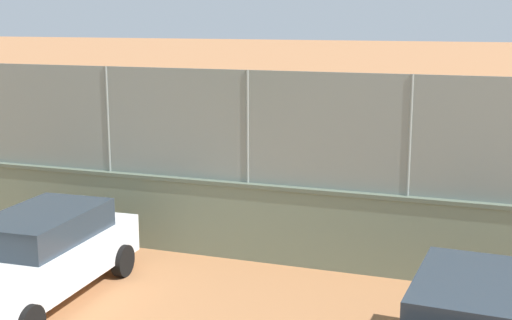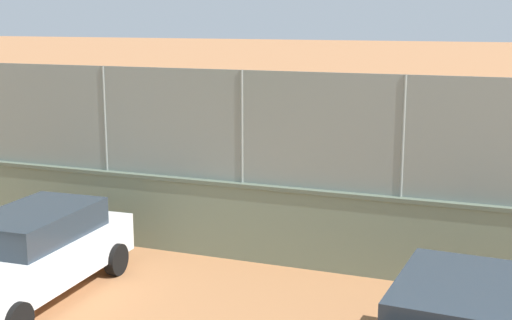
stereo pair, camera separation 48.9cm
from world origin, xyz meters
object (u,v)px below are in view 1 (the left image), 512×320
(parked_car_white, at_px, (39,255))
(player_near_wall_returning, at_px, (96,151))
(player_crossing_court, at_px, (453,161))
(sports_ball, at_px, (43,185))
(spare_ball_by_wall, at_px, (229,234))

(parked_car_white, bearing_deg, player_near_wall_returning, -62.54)
(player_near_wall_returning, relative_size, player_crossing_court, 0.96)
(player_crossing_court, height_order, sports_ball, player_crossing_court)
(player_crossing_court, xyz_separation_m, sports_ball, (11.18, 3.82, -0.80))
(player_near_wall_returning, height_order, spare_ball_by_wall, player_near_wall_returning)
(player_crossing_court, distance_m, sports_ball, 11.85)
(spare_ball_by_wall, bearing_deg, player_near_wall_returning, -33.48)
(player_crossing_court, relative_size, parked_car_white, 0.34)
(player_near_wall_returning, xyz_separation_m, player_crossing_court, (-10.49, -2.11, 0.04))
(sports_ball, relative_size, parked_car_white, 0.05)
(sports_ball, relative_size, spare_ball_by_wall, 1.18)
(spare_ball_by_wall, xyz_separation_m, parked_car_white, (1.72, 4.47, 0.73))
(player_near_wall_returning, distance_m, sports_ball, 2.00)
(parked_car_white, bearing_deg, sports_ball, -53.06)
(sports_ball, height_order, parked_car_white, parked_car_white)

